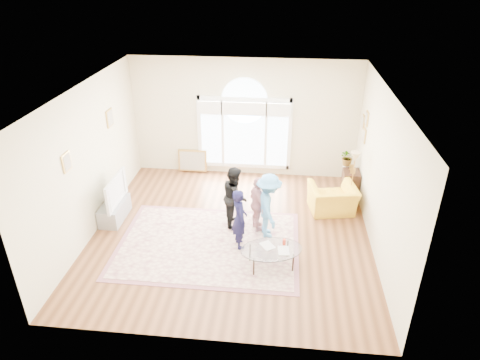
# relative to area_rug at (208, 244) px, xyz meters

# --- Properties ---
(ground) EXTENTS (6.00, 6.00, 0.00)m
(ground) POSITION_rel_area_rug_xyz_m (0.43, 0.48, -0.01)
(ground) COLOR #543019
(ground) RESTS_ON ground
(room_shell) EXTENTS (6.00, 6.00, 6.00)m
(room_shell) POSITION_rel_area_rug_xyz_m (0.44, 3.31, 1.56)
(room_shell) COLOR beige
(room_shell) RESTS_ON ground
(area_rug) EXTENTS (3.60, 2.60, 0.02)m
(area_rug) POSITION_rel_area_rug_xyz_m (0.00, 0.00, 0.00)
(area_rug) COLOR beige
(area_rug) RESTS_ON ground
(rug_border) EXTENTS (3.80, 2.80, 0.01)m
(rug_border) POSITION_rel_area_rug_xyz_m (0.00, 0.00, -0.00)
(rug_border) COLOR #905862
(rug_border) RESTS_ON ground
(tv_console) EXTENTS (0.45, 1.00, 0.42)m
(tv_console) POSITION_rel_area_rug_xyz_m (-2.32, 0.78, 0.20)
(tv_console) COLOR gray
(tv_console) RESTS_ON ground
(television) EXTENTS (0.18, 1.15, 0.66)m
(television) POSITION_rel_area_rug_xyz_m (-2.32, 0.78, 0.74)
(television) COLOR black
(television) RESTS_ON tv_console
(coffee_table) EXTENTS (1.35, 1.04, 0.54)m
(coffee_table) POSITION_rel_area_rug_xyz_m (1.35, -0.59, 0.39)
(coffee_table) COLOR silver
(coffee_table) RESTS_ON ground
(armchair) EXTENTS (1.20, 1.09, 0.68)m
(armchair) POSITION_rel_area_rug_xyz_m (2.70, 1.63, 0.33)
(armchair) COLOR yellow
(armchair) RESTS_ON ground
(side_cabinet) EXTENTS (0.40, 0.50, 0.70)m
(side_cabinet) POSITION_rel_area_rug_xyz_m (3.21, 2.41, 0.34)
(side_cabinet) COLOR black
(side_cabinet) RESTS_ON ground
(floor_lamp) EXTENTS (0.30, 0.30, 1.51)m
(floor_lamp) POSITION_rel_area_rug_xyz_m (3.12, 1.75, 1.27)
(floor_lamp) COLOR black
(floor_lamp) RESTS_ON ground
(plant_pedestal) EXTENTS (0.20, 0.20, 0.70)m
(plant_pedestal) POSITION_rel_area_rug_xyz_m (3.13, 2.78, 0.34)
(plant_pedestal) COLOR white
(plant_pedestal) RESTS_ON ground
(potted_plant) EXTENTS (0.46, 0.42, 0.44)m
(potted_plant) POSITION_rel_area_rug_xyz_m (3.13, 2.78, 0.91)
(potted_plant) COLOR #33722D
(potted_plant) RESTS_ON plant_pedestal
(leaning_picture) EXTENTS (0.80, 0.14, 0.62)m
(leaning_picture) POSITION_rel_area_rug_xyz_m (-1.02, 3.38, -0.01)
(leaning_picture) COLOR tan
(leaning_picture) RESTS_ON ground
(child_navy) EXTENTS (0.46, 0.56, 1.32)m
(child_navy) POSITION_rel_area_rug_xyz_m (0.66, 0.01, 0.67)
(child_navy) COLOR #121133
(child_navy) RESTS_ON area_rug
(child_black) EXTENTS (0.61, 0.74, 1.40)m
(child_black) POSITION_rel_area_rug_xyz_m (0.47, 0.86, 0.71)
(child_black) COLOR black
(child_black) RESTS_ON area_rug
(child_pink) EXTENTS (0.59, 0.81, 1.28)m
(child_pink) POSITION_rel_area_rug_xyz_m (0.99, 0.67, 0.65)
(child_pink) COLOR #C68A91
(child_pink) RESTS_ON area_rug
(child_blue) EXTENTS (0.72, 1.03, 1.45)m
(child_blue) POSITION_rel_area_rug_xyz_m (1.23, 0.47, 0.74)
(child_blue) COLOR #4C92CB
(child_blue) RESTS_ON area_rug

